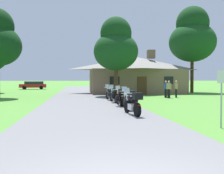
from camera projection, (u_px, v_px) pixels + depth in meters
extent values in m
plane|color=#4C8433|center=(85.00, 98.00, 23.90)|extent=(500.00, 500.00, 0.00)
cube|color=slate|center=(86.00, 100.00, 21.92)|extent=(6.40, 80.00, 0.06)
cylinder|color=black|center=(127.00, 107.00, 13.31)|extent=(0.20, 0.65, 0.64)
cylinder|color=black|center=(137.00, 110.00, 11.93)|extent=(0.24, 0.66, 0.64)
cube|color=silver|center=(132.00, 107.00, 12.60)|extent=(0.34, 0.59, 0.30)
ellipsoid|color=black|center=(130.00, 97.00, 12.83)|extent=(0.37, 0.56, 0.26)
cube|color=black|center=(133.00, 100.00, 12.40)|extent=(0.35, 0.56, 0.10)
cylinder|color=silver|center=(127.00, 93.00, 13.25)|extent=(0.66, 0.13, 0.03)
cylinder|color=silver|center=(127.00, 100.00, 13.30)|extent=(0.09, 0.24, 0.73)
cube|color=#B2BCC6|center=(127.00, 90.00, 13.34)|extent=(0.33, 0.15, 0.27)
sphere|color=silver|center=(127.00, 96.00, 13.26)|extent=(0.11, 0.11, 0.11)
cube|color=black|center=(138.00, 96.00, 11.86)|extent=(0.45, 0.41, 0.32)
cube|color=red|center=(139.00, 105.00, 11.71)|extent=(0.14, 0.05, 0.06)
cylinder|color=silver|center=(137.00, 111.00, 12.28)|extent=(0.15, 0.55, 0.07)
cylinder|color=black|center=(125.00, 102.00, 15.65)|extent=(0.15, 0.65, 0.64)
cylinder|color=black|center=(131.00, 105.00, 14.24)|extent=(0.19, 0.65, 0.64)
cube|color=silver|center=(128.00, 103.00, 14.93)|extent=(0.29, 0.58, 0.30)
ellipsoid|color=#B2B5BC|center=(127.00, 95.00, 15.17)|extent=(0.33, 0.54, 0.26)
cube|color=black|center=(129.00, 97.00, 14.72)|extent=(0.31, 0.54, 0.10)
cylinder|color=silver|center=(125.00, 91.00, 15.59)|extent=(0.66, 0.07, 0.03)
cylinder|color=silver|center=(125.00, 97.00, 15.64)|extent=(0.07, 0.24, 0.73)
cube|color=#B2BCC6|center=(124.00, 89.00, 15.69)|extent=(0.33, 0.13, 0.27)
sphere|color=silver|center=(125.00, 93.00, 15.60)|extent=(0.11, 0.11, 0.11)
cube|color=black|center=(131.00, 93.00, 14.17)|extent=(0.42, 0.38, 0.32)
cube|color=red|center=(132.00, 101.00, 14.02)|extent=(0.14, 0.04, 0.06)
cylinder|color=silver|center=(132.00, 106.00, 14.59)|extent=(0.10, 0.55, 0.07)
cube|color=black|center=(126.00, 102.00, 14.23)|extent=(0.22, 0.41, 0.36)
cube|color=black|center=(135.00, 101.00, 14.34)|extent=(0.22, 0.41, 0.36)
cylinder|color=black|center=(118.00, 100.00, 17.77)|extent=(0.11, 0.64, 0.64)
cylinder|color=black|center=(121.00, 102.00, 16.34)|extent=(0.16, 0.64, 0.64)
cube|color=silver|center=(120.00, 100.00, 17.03)|extent=(0.26, 0.56, 0.30)
ellipsoid|color=orange|center=(119.00, 93.00, 17.27)|extent=(0.30, 0.52, 0.26)
cube|color=black|center=(120.00, 94.00, 16.82)|extent=(0.28, 0.52, 0.10)
cylinder|color=silver|center=(118.00, 90.00, 17.70)|extent=(0.66, 0.03, 0.03)
cylinder|color=silver|center=(118.00, 95.00, 17.75)|extent=(0.06, 0.24, 0.73)
cube|color=#B2BCC6|center=(118.00, 88.00, 17.80)|extent=(0.32, 0.11, 0.27)
sphere|color=silver|center=(118.00, 92.00, 17.71)|extent=(0.11, 0.11, 0.11)
cube|color=black|center=(122.00, 92.00, 16.27)|extent=(0.40, 0.36, 0.32)
cube|color=red|center=(122.00, 98.00, 16.11)|extent=(0.14, 0.03, 0.06)
cylinder|color=silver|center=(123.00, 103.00, 16.68)|extent=(0.07, 0.55, 0.07)
cube|color=black|center=(117.00, 99.00, 16.35)|extent=(0.20, 0.40, 0.36)
cube|color=black|center=(125.00, 99.00, 16.42)|extent=(0.20, 0.40, 0.36)
cylinder|color=black|center=(111.00, 97.00, 20.25)|extent=(0.18, 0.65, 0.64)
cylinder|color=black|center=(116.00, 99.00, 18.86)|extent=(0.22, 0.65, 0.64)
cube|color=silver|center=(114.00, 97.00, 19.53)|extent=(0.32, 0.59, 0.30)
ellipsoid|color=#195B33|center=(113.00, 91.00, 19.77)|extent=(0.36, 0.55, 0.26)
cube|color=black|center=(115.00, 92.00, 19.33)|extent=(0.34, 0.55, 0.10)
cylinder|color=silver|center=(112.00, 88.00, 20.19)|extent=(0.66, 0.11, 0.03)
cylinder|color=silver|center=(111.00, 93.00, 20.24)|extent=(0.09, 0.24, 0.73)
cube|color=#B2BCC6|center=(111.00, 87.00, 20.28)|extent=(0.33, 0.14, 0.27)
sphere|color=silver|center=(112.00, 90.00, 20.19)|extent=(0.11, 0.11, 0.11)
cube|color=black|center=(116.00, 90.00, 18.79)|extent=(0.44, 0.40, 0.32)
cube|color=red|center=(117.00, 96.00, 18.64)|extent=(0.14, 0.05, 0.06)
cylinder|color=silver|center=(117.00, 99.00, 19.20)|extent=(0.13, 0.55, 0.07)
cube|color=black|center=(113.00, 96.00, 18.83)|extent=(0.24, 0.42, 0.36)
cube|color=black|center=(119.00, 96.00, 18.96)|extent=(0.24, 0.42, 0.36)
cylinder|color=black|center=(107.00, 95.00, 22.40)|extent=(0.21, 0.65, 0.64)
cylinder|color=black|center=(112.00, 97.00, 21.01)|extent=(0.25, 0.66, 0.64)
cube|color=silver|center=(110.00, 95.00, 21.68)|extent=(0.34, 0.59, 0.30)
ellipsoid|color=black|center=(109.00, 90.00, 21.92)|extent=(0.37, 0.56, 0.26)
cube|color=black|center=(110.00, 91.00, 21.48)|extent=(0.36, 0.56, 0.10)
cylinder|color=silver|center=(107.00, 87.00, 22.34)|extent=(0.66, 0.13, 0.03)
cylinder|color=silver|center=(107.00, 91.00, 22.38)|extent=(0.10, 0.24, 0.73)
cube|color=#B2BCC6|center=(107.00, 86.00, 22.43)|extent=(0.33, 0.16, 0.27)
sphere|color=silver|center=(107.00, 89.00, 22.34)|extent=(0.11, 0.11, 0.11)
cube|color=black|center=(112.00, 89.00, 20.95)|extent=(0.45, 0.42, 0.32)
cube|color=red|center=(113.00, 94.00, 20.80)|extent=(0.14, 0.05, 0.06)
cylinder|color=silver|center=(112.00, 97.00, 21.36)|extent=(0.15, 0.55, 0.07)
cube|color=black|center=(109.00, 94.00, 20.98)|extent=(0.26, 0.43, 0.36)
cube|color=black|center=(115.00, 94.00, 21.13)|extent=(0.26, 0.43, 0.36)
cube|color=brown|center=(135.00, 81.00, 32.75)|extent=(11.38, 6.74, 3.02)
pyramid|color=gray|center=(135.00, 63.00, 32.68)|extent=(12.07, 7.14, 1.65)
cube|color=brown|center=(151.00, 54.00, 32.92)|extent=(0.90, 0.90, 1.10)
cube|color=#472D19|center=(142.00, 86.00, 29.40)|extent=(1.10, 0.08, 2.10)
cube|color=black|center=(115.00, 80.00, 28.95)|extent=(1.10, 0.06, 0.90)
cube|color=black|center=(169.00, 80.00, 29.81)|extent=(1.10, 0.06, 0.90)
cylinder|color=black|center=(176.00, 93.00, 24.92)|extent=(0.14, 0.14, 0.86)
cylinder|color=black|center=(176.00, 93.00, 25.10)|extent=(0.14, 0.14, 0.86)
cube|color=tan|center=(176.00, 86.00, 24.99)|extent=(0.28, 0.39, 0.56)
cylinder|color=tan|center=(177.00, 86.00, 24.76)|extent=(0.09, 0.09, 0.58)
cylinder|color=tan|center=(176.00, 86.00, 25.22)|extent=(0.09, 0.09, 0.58)
sphere|color=tan|center=(176.00, 82.00, 24.97)|extent=(0.21, 0.21, 0.21)
cylinder|color=black|center=(165.00, 93.00, 24.96)|extent=(0.14, 0.14, 0.86)
cylinder|color=black|center=(166.00, 93.00, 25.09)|extent=(0.14, 0.14, 0.86)
cube|color=#2D56AD|center=(166.00, 86.00, 25.00)|extent=(0.42, 0.40, 0.56)
cylinder|color=#2D56AD|center=(164.00, 86.00, 24.84)|extent=(0.09, 0.09, 0.58)
cylinder|color=#2D56AD|center=(167.00, 86.00, 25.18)|extent=(0.09, 0.09, 0.58)
sphere|color=tan|center=(166.00, 82.00, 24.99)|extent=(0.21, 0.21, 0.21)
cylinder|color=black|center=(170.00, 94.00, 24.34)|extent=(0.14, 0.14, 0.86)
cylinder|color=black|center=(168.00, 94.00, 24.48)|extent=(0.14, 0.14, 0.86)
cube|color=tan|center=(169.00, 86.00, 24.39)|extent=(0.37, 0.42, 0.56)
cylinder|color=tan|center=(171.00, 86.00, 24.21)|extent=(0.09, 0.09, 0.58)
cylinder|color=tan|center=(167.00, 86.00, 24.57)|extent=(0.09, 0.09, 0.58)
sphere|color=tan|center=(169.00, 82.00, 24.37)|extent=(0.21, 0.21, 0.21)
cylinder|color=#9EA0A5|center=(221.00, 100.00, 9.44)|extent=(0.06, 0.06, 2.10)
cube|color=silver|center=(222.00, 77.00, 9.39)|extent=(0.36, 0.02, 0.48)
cylinder|color=#422D19|center=(192.00, 74.00, 34.38)|extent=(0.44, 0.44, 5.05)
ellipsoid|color=#143D19|center=(192.00, 42.00, 34.25)|extent=(6.17, 6.17, 5.24)
ellipsoid|color=#123716|center=(192.00, 24.00, 34.17)|extent=(4.32, 4.32, 4.63)
cylinder|color=#422D19|center=(116.00, 80.00, 26.48)|extent=(0.44, 0.44, 3.40)
ellipsoid|color=#143D19|center=(116.00, 52.00, 26.39)|extent=(4.59, 4.59, 3.91)
ellipsoid|color=#123716|center=(116.00, 34.00, 26.34)|extent=(3.22, 3.22, 3.45)
cube|color=maroon|center=(33.00, 86.00, 45.38)|extent=(4.78, 2.37, 0.60)
cube|color=black|center=(34.00, 83.00, 45.41)|extent=(3.39, 1.99, 0.48)
cylinder|color=black|center=(24.00, 88.00, 44.21)|extent=(0.66, 0.29, 0.64)
cylinder|color=black|center=(25.00, 87.00, 45.85)|extent=(0.66, 0.29, 0.64)
cylinder|color=black|center=(41.00, 88.00, 44.93)|extent=(0.66, 0.29, 0.64)
cylinder|color=black|center=(41.00, 87.00, 46.57)|extent=(0.66, 0.29, 0.64)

